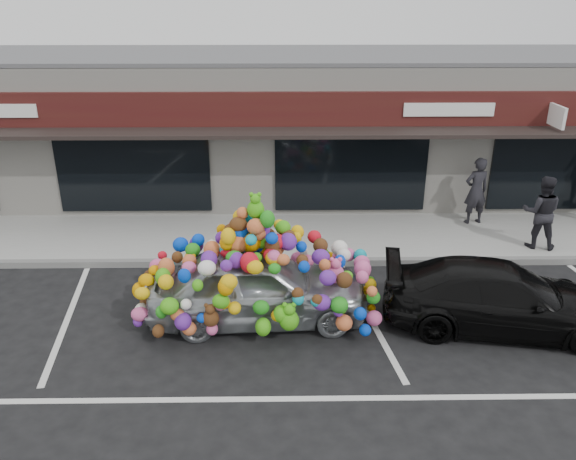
{
  "coord_description": "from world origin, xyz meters",
  "views": [
    {
      "loc": [
        1.04,
        -9.48,
        5.91
      ],
      "look_at": [
        1.2,
        1.4,
        1.37
      ],
      "focal_mm": 35.0,
      "sensor_mm": 36.0,
      "label": 1
    }
  ],
  "objects_px": {
    "toy_car": "(258,278)",
    "black_sedan": "(500,297)",
    "pedestrian_a": "(476,191)",
    "pedestrian_b": "(541,212)"
  },
  "relations": [
    {
      "from": "toy_car",
      "to": "black_sedan",
      "type": "height_order",
      "value": "toy_car"
    },
    {
      "from": "pedestrian_a",
      "to": "pedestrian_b",
      "type": "distance_m",
      "value": 1.94
    },
    {
      "from": "black_sedan",
      "to": "pedestrian_a",
      "type": "height_order",
      "value": "pedestrian_a"
    },
    {
      "from": "toy_car",
      "to": "pedestrian_a",
      "type": "xyz_separation_m",
      "value": [
        5.72,
        4.65,
        0.17
      ]
    },
    {
      "from": "black_sedan",
      "to": "pedestrian_a",
      "type": "relative_size",
      "value": 2.38
    },
    {
      "from": "toy_car",
      "to": "pedestrian_b",
      "type": "distance_m",
      "value": 7.43
    },
    {
      "from": "black_sedan",
      "to": "pedestrian_b",
      "type": "xyz_separation_m",
      "value": [
        2.18,
        3.38,
        0.43
      ]
    },
    {
      "from": "black_sedan",
      "to": "pedestrian_b",
      "type": "bearing_deg",
      "value": -23.58
    },
    {
      "from": "pedestrian_b",
      "to": "pedestrian_a",
      "type": "bearing_deg",
      "value": -39.36
    },
    {
      "from": "pedestrian_a",
      "to": "pedestrian_b",
      "type": "xyz_separation_m",
      "value": [
        1.07,
        -1.62,
        -0.01
      ]
    }
  ]
}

